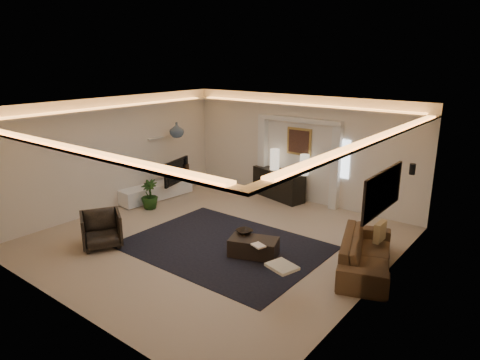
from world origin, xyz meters
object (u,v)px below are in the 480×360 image
Objects in this scene: coffee_table at (254,247)px; console at (278,184)px; sofa at (366,253)px; armchair at (101,230)px.

console is at bearing 95.37° from coffee_table.
console is 0.74× the size of sofa.
armchair is at bearing -89.10° from console.
armchair is at bearing -171.16° from coffee_table.
armchair reaches higher than sofa.
sofa is at bearing -21.28° from console.
coffee_table is at bearing -50.28° from console.
coffee_table is at bearing 94.54° from sofa.
coffee_table is 3.24m from armchair.
sofa reaches higher than coffee_table.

